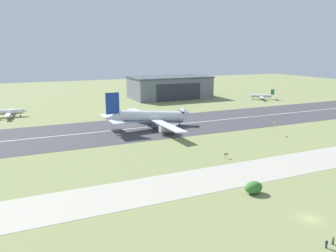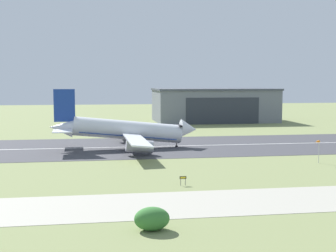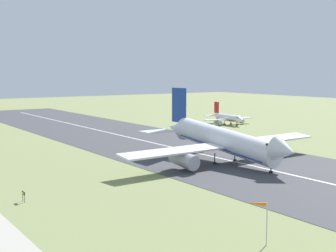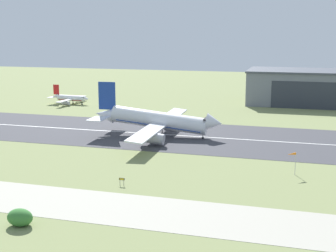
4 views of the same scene
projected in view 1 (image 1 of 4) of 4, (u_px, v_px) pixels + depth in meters
ground_plane at (200, 156)px, 113.02m from camera, size 618.97×618.97×0.00m
runway_strip at (151, 127)px, 155.32m from camera, size 378.97×45.99×0.06m
runway_centreline at (151, 127)px, 155.31m from camera, size 341.08×0.70×0.01m
taxiway_road at (234, 175)px, 95.59m from camera, size 284.23×16.46×0.05m
hangar_building at (170, 87)px, 248.56m from camera, size 59.19×33.30×16.33m
airplane_landing at (151, 117)px, 151.37m from camera, size 44.13×58.52×17.66m
airplane_parked_west at (262, 96)px, 241.35m from camera, size 18.95×17.36×7.54m
airplane_parked_centre at (8, 112)px, 177.47m from camera, size 20.21×24.02×9.10m
shrub_clump at (253, 188)px, 82.95m from camera, size 4.80×3.56×3.18m
windsock_pole at (274, 123)px, 139.72m from camera, size 2.21×1.97×5.63m
runway_sign at (226, 155)px, 109.62m from camera, size 1.32×0.13×1.79m
spectator_left at (326, 244)px, 59.97m from camera, size 0.40×0.24×1.67m
spectator_right at (333, 240)px, 61.08m from camera, size 0.40×0.24×1.63m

